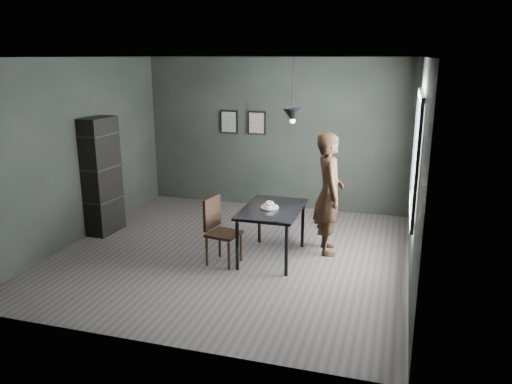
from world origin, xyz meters
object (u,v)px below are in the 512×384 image
(wood_chair, at_px, (218,226))
(white_plate, at_px, (270,208))
(cafe_table, at_px, (272,213))
(shelf_unit, at_px, (101,176))
(pendant_lamp, at_px, (293,115))
(woman, at_px, (329,194))

(wood_chair, bearing_deg, white_plate, 37.65)
(cafe_table, height_order, white_plate, white_plate)
(cafe_table, height_order, shelf_unit, shelf_unit)
(shelf_unit, height_order, pendant_lamp, pendant_lamp)
(cafe_table, distance_m, pendant_lamp, 1.41)
(wood_chair, xyz_separation_m, shelf_unit, (-2.25, 0.66, 0.41))
(white_plate, relative_size, woman, 0.13)
(cafe_table, relative_size, pendant_lamp, 1.39)
(woman, bearing_deg, cafe_table, 106.91)
(wood_chair, distance_m, shelf_unit, 2.38)
(shelf_unit, xyz_separation_m, pendant_lamp, (3.17, -0.19, 1.11))
(white_plate, bearing_deg, pendant_lamp, 25.25)
(shelf_unit, relative_size, pendant_lamp, 2.18)
(cafe_table, distance_m, woman, 0.89)
(cafe_table, relative_size, shelf_unit, 0.64)
(woman, relative_size, pendant_lamp, 2.06)
(woman, distance_m, shelf_unit, 3.65)
(shelf_unit, bearing_deg, cafe_table, -2.05)
(white_plate, distance_m, woman, 0.91)
(cafe_table, height_order, woman, woman)
(white_plate, height_order, woman, woman)
(white_plate, bearing_deg, wood_chair, -152.43)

